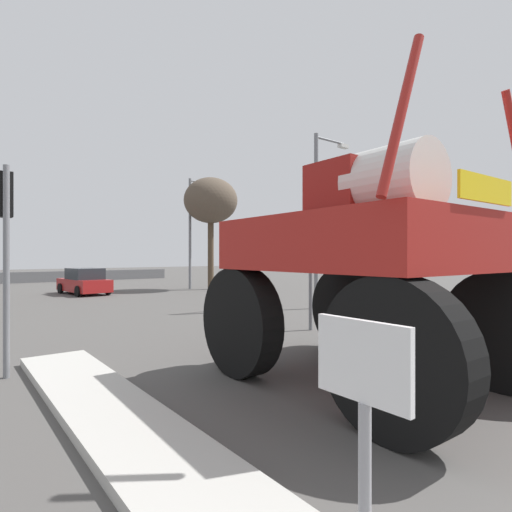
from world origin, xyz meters
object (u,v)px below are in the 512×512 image
(traffic_signal_near_right, at_px, (307,251))
(streetlight_near_right, at_px, (319,210))
(traffic_signal_near_left, at_px, (5,223))
(bare_tree_right, at_px, (211,201))
(sedan_ahead, at_px, (84,282))
(streetlight_far_right, at_px, (192,227))
(lane_arrow_sign, at_px, (363,421))
(oversize_sprayer, at_px, (366,262))

(traffic_signal_near_right, relative_size, streetlight_near_right, 0.44)
(traffic_signal_near_left, height_order, bare_tree_right, bare_tree_right)
(sedan_ahead, bearing_deg, traffic_signal_near_left, 154.09)
(streetlight_far_right, bearing_deg, traffic_signal_near_right, -106.21)
(lane_arrow_sign, relative_size, oversize_sprayer, 0.32)
(oversize_sprayer, xyz_separation_m, bare_tree_right, (8.15, 18.69, 3.74))
(traffic_signal_near_right, height_order, streetlight_near_right, streetlight_near_right)
(sedan_ahead, height_order, streetlight_near_right, streetlight_near_right)
(traffic_signal_near_left, xyz_separation_m, bare_tree_right, (13.10, 14.33, 3.02))
(streetlight_far_right, relative_size, bare_tree_right, 1.00)
(lane_arrow_sign, distance_m, bare_tree_right, 25.34)
(oversize_sprayer, xyz_separation_m, streetlight_far_right, (7.40, 19.92, 2.05))
(traffic_signal_near_left, relative_size, streetlight_far_right, 0.52)
(streetlight_far_right, bearing_deg, streetlight_near_right, -92.87)
(streetlight_near_right, bearing_deg, sedan_ahead, 115.90)
(bare_tree_right, bearing_deg, traffic_signal_near_left, -132.44)
(streetlight_far_right, distance_m, bare_tree_right, 2.22)
(lane_arrow_sign, bearing_deg, traffic_signal_near_left, 96.94)
(oversize_sprayer, xyz_separation_m, traffic_signal_near_left, (-4.96, 4.36, 0.72))
(oversize_sprayer, distance_m, streetlight_near_right, 10.36)
(traffic_signal_near_right, height_order, bare_tree_right, bare_tree_right)
(lane_arrow_sign, height_order, traffic_signal_near_right, traffic_signal_near_right)
(lane_arrow_sign, bearing_deg, oversize_sprayer, 36.93)
(traffic_signal_near_left, bearing_deg, streetlight_near_right, 15.25)
(lane_arrow_sign, height_order, bare_tree_right, bare_tree_right)
(streetlight_near_right, bearing_deg, oversize_sprayer, -131.88)
(streetlight_near_right, height_order, bare_tree_right, bare_tree_right)
(traffic_signal_near_right, xyz_separation_m, streetlight_near_right, (3.90, 3.19, 1.79))
(streetlight_near_right, distance_m, streetlight_far_right, 12.38)
(sedan_ahead, xyz_separation_m, streetlight_far_right, (6.83, -0.44, 3.46))
(sedan_ahead, xyz_separation_m, traffic_signal_near_left, (-5.52, -16.00, 2.13))
(streetlight_far_right, height_order, bare_tree_right, streetlight_far_right)
(oversize_sprayer, xyz_separation_m, sedan_ahead, (0.57, 20.36, -1.41))
(sedan_ahead, bearing_deg, oversize_sprayer, 171.54)
(sedan_ahead, height_order, traffic_signal_near_right, traffic_signal_near_right)
(traffic_signal_near_right, distance_m, streetlight_near_right, 5.35)
(traffic_signal_near_left, height_order, traffic_signal_near_right, traffic_signal_near_left)
(bare_tree_right, bearing_deg, oversize_sprayer, -113.55)
(traffic_signal_near_left, xyz_separation_m, streetlight_near_right, (11.74, 3.20, 1.33))
(oversize_sprayer, distance_m, streetlight_far_right, 21.35)
(streetlight_near_right, relative_size, streetlight_far_right, 0.99)
(traffic_signal_near_left, distance_m, streetlight_near_right, 12.24)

